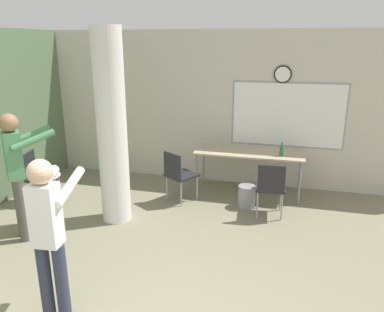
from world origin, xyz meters
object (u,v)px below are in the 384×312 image
Objects in this scene: bottle_on_table at (282,151)px; chair_by_left_wall at (38,173)px; folding_table at (249,155)px; chair_table_left at (179,173)px; person_playing_front at (49,230)px; chair_table_right at (271,185)px; person_watching_back at (17,167)px.

bottle_on_table is 0.27× the size of chair_by_left_wall.
chair_by_left_wall is (-3.84, -1.17, -0.34)m from bottle_on_table.
chair_table_left is at bearing -148.74° from folding_table.
folding_table is 2.14× the size of chair_by_left_wall.
folding_table is at bearing 68.82° from person_playing_front.
bottle_on_table is at bearing 80.98° from chair_table_right.
bottle_on_table reaches higher than chair_table_right.
person_watching_back is (0.54, -1.07, 0.51)m from chair_by_left_wall.
chair_table_right is 3.56m from person_watching_back.
chair_table_left is 3.03m from person_playing_front.
bottle_on_table is 4.00m from person_watching_back.
person_watching_back is (-1.68, -1.69, 0.51)m from chair_table_left.
chair_table_left is 0.53× the size of person_playing_front.
person_playing_front is at bearing -111.18° from folding_table.
chair_by_left_wall is 0.50× the size of person_watching_back.
bottle_on_table reaches higher than folding_table.
person_playing_front reaches higher than chair_table_left.
folding_table is 1.14× the size of person_playing_front.
chair_by_left_wall is at bearing -173.37° from chair_table_right.
person_playing_front is (1.36, -1.29, -0.05)m from person_watching_back.
folding_table is at bearing 21.19° from chair_by_left_wall.
chair_table_right is 0.53× the size of person_playing_front.
chair_by_left_wall is (-3.30, -1.28, -0.20)m from folding_table.
chair_table_right reaches higher than folding_table.
folding_table is 7.93× the size of bottle_on_table.
folding_table is 0.97m from chair_table_right.
chair_table_right is 0.50× the size of person_watching_back.
chair_table_left is 2.44m from person_watching_back.
person_watching_back is at bearing -134.85° from chair_table_left.
chair_by_left_wall is 1.30m from person_watching_back.
bottle_on_table is 0.14× the size of person_playing_front.
bottle_on_table is 1.75m from chair_table_left.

